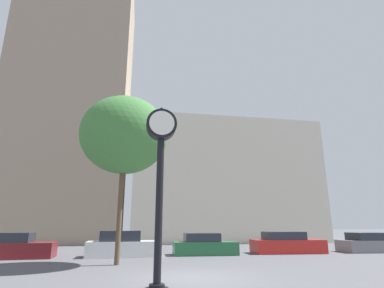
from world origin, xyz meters
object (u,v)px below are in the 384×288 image
car_maroon (10,248)px  bare_tree (124,135)px  car_red (287,244)px  car_white (122,246)px  car_green (204,246)px  car_grey (372,244)px  street_clock (160,163)px

car_maroon → bare_tree: bare_tree is taller
car_red → bare_tree: bearing=-155.4°
car_white → car_green: size_ratio=1.07×
car_red → car_white: bearing=-174.9°
car_white → car_red: (10.61, 0.34, -0.04)m
car_maroon → bare_tree: (6.07, -3.79, 5.70)m
car_green → bare_tree: 8.64m
car_green → car_grey: size_ratio=0.89×
street_clock → car_green: (3.56, 10.22, -3.09)m
street_clock → car_grey: (15.35, 10.15, -3.09)m
car_green → car_grey: car_green is taller
car_maroon → car_grey: 22.91m
car_maroon → car_green: bearing=-2.1°
car_maroon → car_red: size_ratio=0.99×
car_maroon → car_red: car_maroon is taller
street_clock → bare_tree: bearing=103.5°
bare_tree → car_red: bearing=21.4°
car_green → car_white: bearing=-175.7°
car_red → bare_tree: bare_tree is taller
car_green → bare_tree: (-5.04, -4.03, 5.74)m
car_grey → car_red: bearing=-178.8°
street_clock → car_grey: bearing=33.5°
car_green → street_clock: bearing=-107.2°
car_green → car_red: size_ratio=0.84×
street_clock → car_maroon: bearing=127.1°
car_grey → car_white: bearing=-176.4°
street_clock → car_red: size_ratio=1.16×
street_clock → car_white: bearing=98.1°
street_clock → car_white: 10.56m
car_green → car_red: 5.62m
car_maroon → bare_tree: size_ratio=0.56×
car_white → car_red: car_white is taller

